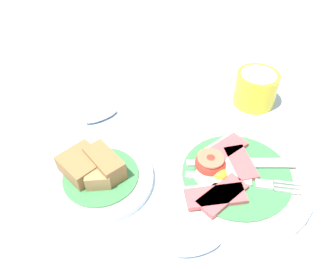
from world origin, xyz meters
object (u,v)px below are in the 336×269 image
at_px(bread_plate, 98,175).
at_px(teaspoon_by_saucer, 182,252).
at_px(breakfast_plate, 232,175).
at_px(sugar_cup, 256,88).
at_px(teaspoon_near_cup, 113,112).

height_order(bread_plate, teaspoon_by_saucer, bread_plate).
xyz_separation_m(breakfast_plate, sugar_cup, (0.08, 0.21, 0.03)).
relative_size(breakfast_plate, teaspoon_by_saucer, 1.32).
height_order(breakfast_plate, sugar_cup, sugar_cup).
bearing_deg(bread_plate, teaspoon_by_saucer, -44.56).
relative_size(breakfast_plate, bread_plate, 1.46).
relative_size(bread_plate, sugar_cup, 2.00).
bearing_deg(teaspoon_by_saucer, breakfast_plate, 39.54).
bearing_deg(sugar_cup, teaspoon_by_saucer, -116.39).
relative_size(breakfast_plate, sugar_cup, 2.91).
xyz_separation_m(breakfast_plate, teaspoon_near_cup, (-0.22, 0.18, -0.01)).
xyz_separation_m(teaspoon_by_saucer, teaspoon_near_cup, (-0.13, 0.31, 0.00)).
height_order(sugar_cup, teaspoon_near_cup, sugar_cup).
bearing_deg(bread_plate, breakfast_plate, 0.07).
xyz_separation_m(bread_plate, teaspoon_near_cup, (0.00, 0.18, -0.01)).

